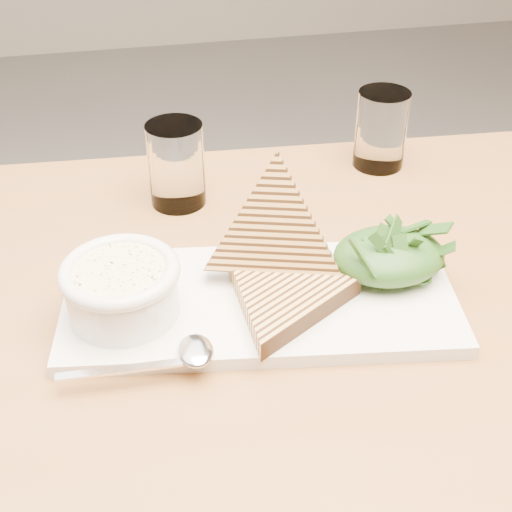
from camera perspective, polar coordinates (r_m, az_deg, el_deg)
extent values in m
cube|color=brown|center=(0.72, 4.35, -6.70)|extent=(1.17, 0.82, 0.04)
cube|color=white|center=(0.72, 0.33, -3.66)|extent=(0.41, 0.23, 0.02)
cylinder|color=white|center=(0.69, -10.62, -3.06)|extent=(0.11, 0.11, 0.04)
cylinder|color=beige|center=(0.68, -10.86, -1.34)|extent=(0.09, 0.09, 0.01)
torus|color=white|center=(0.68, -10.87, -1.21)|extent=(0.11, 0.11, 0.01)
ellipsoid|color=#193C13|center=(0.74, 10.58, 0.02)|extent=(0.12, 0.09, 0.04)
ellipsoid|color=silver|center=(0.65, -4.85, -7.55)|extent=(0.03, 0.05, 0.01)
cube|color=silver|center=(0.64, -10.87, -8.94)|extent=(0.11, 0.01, 0.00)
cylinder|color=white|center=(0.87, -6.39, 7.28)|extent=(0.07, 0.07, 0.10)
cylinder|color=white|center=(0.96, 9.97, 9.94)|extent=(0.07, 0.07, 0.10)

